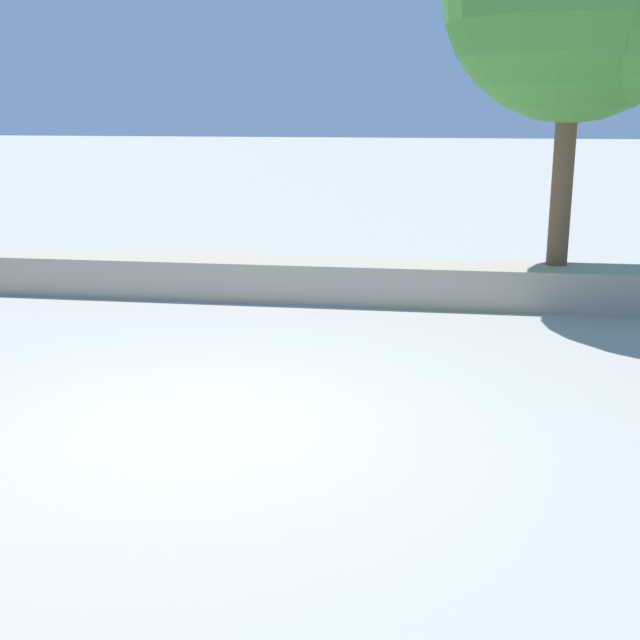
% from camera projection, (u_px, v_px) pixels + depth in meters
% --- Properties ---
extents(ground_plane, '(120.00, 120.00, 0.00)m').
position_uv_depth(ground_plane, '(201.00, 423.00, 7.25)').
color(ground_plane, '#A3A099').
extents(stone_wall, '(36.00, 0.80, 0.55)m').
position_uv_depth(stone_wall, '(296.00, 280.00, 11.78)').
color(stone_wall, '#A89E89').
rests_on(stone_wall, ground).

